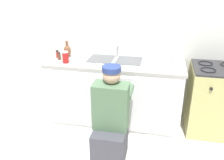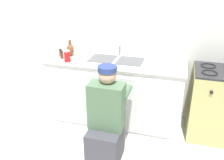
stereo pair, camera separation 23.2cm
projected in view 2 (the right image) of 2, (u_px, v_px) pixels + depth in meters
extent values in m
plane|color=beige|center=(110.00, 130.00, 3.41)|extent=(12.00, 12.00, 0.00)
cube|color=silver|center=(123.00, 29.00, 3.48)|extent=(6.00, 0.10, 2.50)
cube|color=white|center=(116.00, 93.00, 3.51)|extent=(1.80, 0.60, 0.85)
cube|color=silver|center=(79.00, 99.00, 3.34)|extent=(0.79, 0.02, 0.75)
cube|color=silver|center=(143.00, 108.00, 3.12)|extent=(0.79, 0.02, 0.75)
cube|color=#9E9993|center=(116.00, 63.00, 3.33)|extent=(1.84, 0.62, 0.03)
cube|color=silver|center=(116.00, 61.00, 3.32)|extent=(0.80, 0.44, 0.03)
cube|color=#4C4F51|center=(103.00, 58.00, 3.36)|extent=(0.33, 0.35, 0.01)
cube|color=#4C4F51|center=(130.00, 61.00, 3.26)|extent=(0.33, 0.35, 0.01)
cylinder|color=#B7BABF|center=(120.00, 52.00, 3.45)|extent=(0.02, 0.02, 0.18)
cylinder|color=#B7BABF|center=(118.00, 47.00, 3.35)|extent=(0.02, 0.16, 0.02)
cube|color=tan|center=(215.00, 105.00, 3.17)|extent=(0.61, 0.60, 0.88)
cube|color=#262628|center=(221.00, 72.00, 2.99)|extent=(0.60, 0.59, 0.02)
torus|color=black|center=(210.00, 73.00, 2.91)|extent=(0.19, 0.19, 0.02)
torus|color=black|center=(208.00, 66.00, 3.12)|extent=(0.19, 0.19, 0.02)
cylinder|color=black|center=(211.00, 92.00, 2.80)|extent=(0.04, 0.02, 0.04)
cube|color=#3F3F47|center=(105.00, 144.00, 2.82)|extent=(0.36, 0.40, 0.40)
cube|color=#4C6B4C|center=(107.00, 106.00, 2.69)|extent=(0.38, 0.22, 0.52)
sphere|color=tan|center=(107.00, 75.00, 2.59)|extent=(0.19, 0.19, 0.19)
cylinder|color=navy|center=(107.00, 69.00, 2.56)|extent=(0.20, 0.20, 0.06)
cube|color=navy|center=(110.00, 68.00, 2.64)|extent=(0.13, 0.09, 0.02)
cylinder|color=#4C6B4C|center=(98.00, 89.00, 2.88)|extent=(0.08, 0.30, 0.08)
cylinder|color=#4C6B4C|center=(126.00, 92.00, 2.79)|extent=(0.08, 0.30, 0.08)
cylinder|color=red|center=(67.00, 57.00, 3.32)|extent=(0.08, 0.08, 0.14)
cylinder|color=white|center=(67.00, 51.00, 3.29)|extent=(0.08, 0.08, 0.01)
ellipsoid|color=brown|center=(70.00, 50.00, 3.53)|extent=(0.10, 0.10, 0.17)
cylinder|color=brown|center=(70.00, 42.00, 3.49)|extent=(0.04, 0.04, 0.06)
cylinder|color=#513823|center=(62.00, 55.00, 3.45)|extent=(0.04, 0.04, 0.08)
cylinder|color=black|center=(62.00, 52.00, 3.43)|extent=(0.04, 0.04, 0.02)
cube|color=#B2B7BC|center=(165.00, 65.00, 3.18)|extent=(0.28, 0.22, 0.02)
cube|color=#B2B7BC|center=(156.00, 61.00, 3.19)|extent=(0.01, 0.21, 0.10)
cube|color=#B2B7BC|center=(175.00, 63.00, 3.13)|extent=(0.01, 0.21, 0.10)
cylinder|color=red|center=(61.00, 53.00, 3.53)|extent=(0.04, 0.04, 0.08)
cylinder|color=black|center=(60.00, 50.00, 3.51)|extent=(0.04, 0.04, 0.02)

